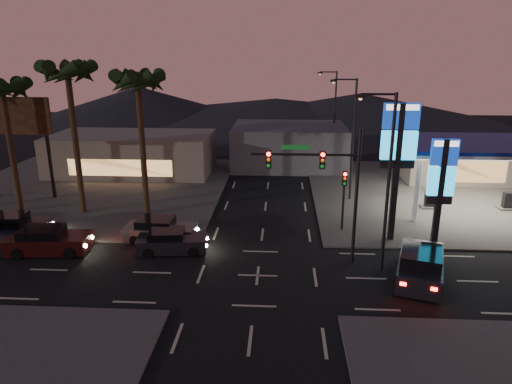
# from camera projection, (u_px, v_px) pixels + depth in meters

# --- Properties ---
(ground) EXTENTS (140.00, 140.00, 0.00)m
(ground) POSITION_uv_depth(u_px,v_px,m) (258.00, 276.00, 25.46)
(ground) COLOR black
(ground) RESTS_ON ground
(corner_lot_ne) EXTENTS (24.00, 24.00, 0.12)m
(corner_lot_ne) POSITION_uv_depth(u_px,v_px,m) (450.00, 194.00, 39.83)
(corner_lot_ne) COLOR #47443F
(corner_lot_ne) RESTS_ON ground
(corner_lot_nw) EXTENTS (24.00, 24.00, 0.12)m
(corner_lot_nw) POSITION_uv_depth(u_px,v_px,m) (92.00, 188.00, 41.59)
(corner_lot_nw) COLOR #47443F
(corner_lot_nw) RESTS_ON ground
(gas_station) EXTENTS (12.20, 8.20, 5.47)m
(gas_station) POSITION_uv_depth(u_px,v_px,m) (477.00, 147.00, 34.54)
(gas_station) COLOR silver
(gas_station) RESTS_ON ground
(convenience_store) EXTENTS (10.00, 6.00, 4.00)m
(convenience_store) POSITION_uv_depth(u_px,v_px,m) (456.00, 160.00, 43.92)
(convenience_store) COLOR #726B5B
(convenience_store) RESTS_ON ground
(pylon_sign_tall) EXTENTS (2.20, 0.35, 9.00)m
(pylon_sign_tall) POSITION_uv_depth(u_px,v_px,m) (399.00, 145.00, 28.36)
(pylon_sign_tall) COLOR black
(pylon_sign_tall) RESTS_ON ground
(pylon_sign_short) EXTENTS (1.60, 0.35, 7.00)m
(pylon_sign_short) POSITION_uv_depth(u_px,v_px,m) (442.00, 177.00, 27.78)
(pylon_sign_short) COLOR black
(pylon_sign_short) RESTS_ON ground
(traffic_signal_mast) EXTENTS (6.10, 0.39, 8.00)m
(traffic_signal_mast) POSITION_uv_depth(u_px,v_px,m) (326.00, 177.00, 25.61)
(traffic_signal_mast) COLOR black
(traffic_signal_mast) RESTS_ON ground
(pedestal_signal) EXTENTS (0.32, 0.39, 4.30)m
(pedestal_signal) POSITION_uv_depth(u_px,v_px,m) (344.00, 191.00, 30.96)
(pedestal_signal) COLOR black
(pedestal_signal) RESTS_ON ground
(streetlight_near) EXTENTS (2.14, 0.25, 10.00)m
(streetlight_near) POSITION_uv_depth(u_px,v_px,m) (385.00, 174.00, 24.36)
(streetlight_near) COLOR black
(streetlight_near) RESTS_ON ground
(streetlight_mid) EXTENTS (2.14, 0.25, 10.00)m
(streetlight_mid) POSITION_uv_depth(u_px,v_px,m) (351.00, 133.00, 36.76)
(streetlight_mid) COLOR black
(streetlight_mid) RESTS_ON ground
(streetlight_far) EXTENTS (2.14, 0.25, 10.00)m
(streetlight_far) POSITION_uv_depth(u_px,v_px,m) (333.00, 111.00, 50.12)
(streetlight_far) COLOR black
(streetlight_far) RESTS_ON ground
(palm_a) EXTENTS (4.41, 4.41, 10.86)m
(palm_a) POSITION_uv_depth(u_px,v_px,m) (138.00, 89.00, 32.25)
(palm_a) COLOR black
(palm_a) RESTS_ON ground
(palm_b) EXTENTS (4.41, 4.41, 11.46)m
(palm_b) POSITION_uv_depth(u_px,v_px,m) (68.00, 81.00, 32.36)
(palm_b) COLOR black
(palm_b) RESTS_ON ground
(palm_c) EXTENTS (4.41, 4.41, 10.26)m
(palm_c) POSITION_uv_depth(u_px,v_px,m) (3.00, 96.00, 32.95)
(palm_c) COLOR black
(palm_c) RESTS_ON ground
(billboard) EXTENTS (6.00, 0.30, 8.50)m
(billboard) POSITION_uv_depth(u_px,v_px,m) (15.00, 124.00, 37.13)
(billboard) COLOR black
(billboard) RESTS_ON ground
(building_far_west) EXTENTS (16.00, 8.00, 4.00)m
(building_far_west) POSITION_uv_depth(u_px,v_px,m) (133.00, 154.00, 46.63)
(building_far_west) COLOR #726B5B
(building_far_west) RESTS_ON ground
(building_far_mid) EXTENTS (12.00, 9.00, 4.40)m
(building_far_mid) POSITION_uv_depth(u_px,v_px,m) (289.00, 146.00, 49.51)
(building_far_mid) COLOR #4C4C51
(building_far_mid) RESTS_ON ground
(hill_left) EXTENTS (40.00, 40.00, 6.00)m
(hill_left) POSITION_uv_depth(u_px,v_px,m) (139.00, 103.00, 83.20)
(hill_left) COLOR black
(hill_left) RESTS_ON ground
(hill_right) EXTENTS (50.00, 50.00, 5.00)m
(hill_right) POSITION_uv_depth(u_px,v_px,m) (360.00, 107.00, 81.15)
(hill_right) COLOR black
(hill_right) RESTS_ON ground
(hill_center) EXTENTS (60.00, 60.00, 4.00)m
(hill_center) POSITION_uv_depth(u_px,v_px,m) (276.00, 110.00, 82.12)
(hill_center) COLOR black
(hill_center) RESTS_ON ground
(car_lane_a_front) EXTENTS (4.54, 2.25, 1.43)m
(car_lane_a_front) POSITION_uv_depth(u_px,v_px,m) (171.00, 242.00, 28.34)
(car_lane_a_front) COLOR black
(car_lane_a_front) RESTS_ON ground
(car_lane_a_mid) EXTENTS (5.16, 2.53, 1.63)m
(car_lane_a_mid) POSITION_uv_depth(u_px,v_px,m) (47.00, 241.00, 28.21)
(car_lane_a_mid) COLOR black
(car_lane_a_mid) RESTS_ON ground
(car_lane_b_front) EXTENTS (4.82, 2.18, 1.55)m
(car_lane_b_front) POSITION_uv_depth(u_px,v_px,m) (160.00, 230.00, 30.01)
(car_lane_b_front) COLOR #4E4E50
(car_lane_b_front) RESTS_ON ground
(car_lane_b_mid) EXTENTS (5.05, 2.50, 1.60)m
(car_lane_b_mid) POSITION_uv_depth(u_px,v_px,m) (12.00, 227.00, 30.58)
(car_lane_b_mid) COLOR black
(car_lane_b_mid) RESTS_ON ground
(suv_station) EXTENTS (3.77, 5.76, 1.79)m
(suv_station) POSITION_uv_depth(u_px,v_px,m) (420.00, 265.00, 24.86)
(suv_station) COLOR black
(suv_station) RESTS_ON ground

